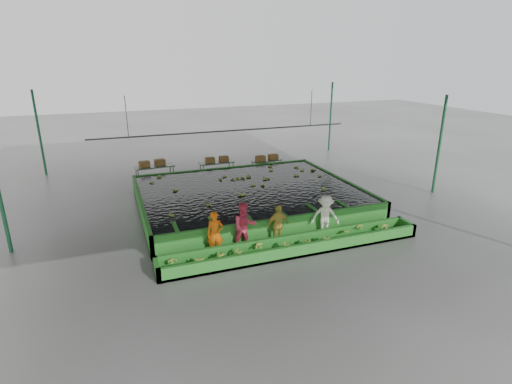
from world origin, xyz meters
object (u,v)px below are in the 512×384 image
object	(u,v)px
sorting_trough	(295,246)
worker_c	(278,225)
flotation_tank	(249,197)
worker_d	(325,216)
box_stack_right	(267,160)
worker_b	(245,227)
packing_table_left	(155,174)
packing_table_mid	(217,169)
box_stack_mid	(217,162)
box_stack_left	(152,166)
worker_a	(215,234)
packing_table_right	(267,167)

from	to	relation	value
sorting_trough	worker_c	bearing A→B (deg)	114.11
flotation_tank	worker_d	size ratio (longest dim) A/B	5.85
box_stack_right	sorting_trough	bearing A→B (deg)	-106.06
sorting_trough	box_stack_right	size ratio (longest dim) A/B	7.06
flotation_tank	worker_b	distance (m)	4.63
worker_d	packing_table_left	bearing A→B (deg)	141.83
flotation_tank	packing_table_mid	xyz separation A→B (m)	(-0.16, 5.22, 0.00)
sorting_trough	box_stack_right	bearing A→B (deg)	73.94
box_stack_mid	worker_b	bearing A→B (deg)	-99.15
worker_c	box_stack_left	bearing A→B (deg)	102.16
sorting_trough	worker_a	size ratio (longest dim) A/B	6.12
box_stack_mid	flotation_tank	bearing A→B (deg)	-88.57
packing_table_right	flotation_tank	bearing A→B (deg)	-120.53
worker_a	packing_table_right	size ratio (longest dim) A/B	0.89
sorting_trough	packing_table_left	bearing A→B (deg)	109.61
sorting_trough	box_stack_mid	size ratio (longest dim) A/B	7.33
packing_table_mid	box_stack_mid	xyz separation A→B (m)	(0.03, 0.00, 0.45)
box_stack_mid	worker_d	bearing A→B (deg)	-79.41
worker_c	packing_table_right	distance (m)	9.71
worker_a	worker_c	xyz separation A→B (m)	(2.41, 0.00, -0.03)
worker_c	worker_d	distance (m)	2.01
sorting_trough	worker_d	size ratio (longest dim) A/B	5.85
worker_d	box_stack_mid	xyz separation A→B (m)	(-1.78, 9.52, 0.05)
worker_d	packing_table_mid	world-z (taller)	worker_d
flotation_tank	worker_c	size ratio (longest dim) A/B	6.34
flotation_tank	packing_table_mid	world-z (taller)	packing_table_mid
worker_c	box_stack_right	size ratio (longest dim) A/B	1.11
sorting_trough	worker_a	xyz separation A→B (m)	(-2.76, 0.80, 0.57)
worker_d	box_stack_left	bearing A→B (deg)	142.25
sorting_trough	worker_c	distance (m)	1.03
worker_b	box_stack_right	xyz separation A→B (m)	(4.53, 9.16, -0.09)
worker_a	packing_table_right	world-z (taller)	worker_a
worker_d	box_stack_left	distance (m)	11.08
packing_table_mid	box_stack_right	world-z (taller)	box_stack_right
box_stack_right	box_stack_mid	bearing A→B (deg)	173.09
worker_c	packing_table_mid	size ratio (longest dim) A/B	0.79
worker_b	box_stack_left	world-z (taller)	worker_b
flotation_tank	sorting_trough	bearing A→B (deg)	-90.00
worker_c	packing_table_left	distance (m)	10.19
packing_table_mid	worker_c	bearing A→B (deg)	-91.17
packing_table_left	packing_table_right	bearing A→B (deg)	-4.04
sorting_trough	box_stack_left	bearing A→B (deg)	110.09
flotation_tank	worker_c	xyz separation A→B (m)	(-0.36, -4.30, 0.34)
box_stack_mid	box_stack_right	xyz separation A→B (m)	(3.00, -0.36, -0.07)
worker_a	packing_table_mid	world-z (taller)	worker_a
worker_a	packing_table_right	distance (m)	10.75
worker_d	sorting_trough	bearing A→B (deg)	-131.42
worker_d	flotation_tank	bearing A→B (deg)	133.67
worker_b	packing_table_left	xyz separation A→B (m)	(-2.05, 9.62, -0.43)
worker_b	box_stack_right	size ratio (longest dim) A/B	1.30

